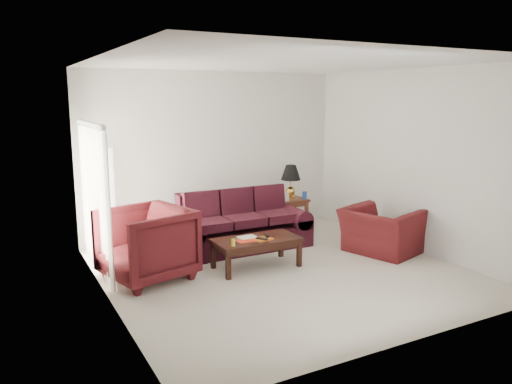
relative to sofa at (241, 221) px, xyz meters
The scene contains 19 objects.
floor 1.38m from the sofa, 88.16° to the right, with size 5.00×5.00×0.00m, color beige.
blinds 2.45m from the sofa, behind, with size 0.10×2.00×2.16m, color silver.
sofa is the anchor object (origin of this frame).
throw_pillow 1.06m from the sofa, 131.24° to the left, with size 0.38×0.11×0.38m, color black.
end_table 1.51m from the sofa, 25.44° to the left, with size 0.57×0.57×0.62m, color #482618, non-canonical shape.
table_lamp 1.65m from the sofa, 26.55° to the left, with size 0.38×0.38×0.63m, color gold, non-canonical shape.
clock 1.26m from the sofa, 22.81° to the left, with size 0.15×0.05×0.15m, color silver.
blue_canister 1.67m from the sofa, 16.63° to the left, with size 0.09×0.09×0.14m, color navy.
picture_frame 1.48m from the sofa, 32.62° to the left, with size 0.14×0.02×0.17m, color silver.
floor_lamp 2.23m from the sofa, 155.67° to the left, with size 0.28×0.28×1.75m, color white, non-canonical shape.
armchair_left 1.95m from the sofa, 159.46° to the right, with size 1.10×1.13×1.03m, color #420F12.
armchair_right 2.32m from the sofa, 33.71° to the right, with size 1.14×0.99×0.74m, color #491013.
coffee_table 1.02m from the sofa, 103.33° to the right, with size 1.29×0.65×0.45m, color black, non-canonical shape.
magazine_red 1.11m from the sofa, 113.64° to the right, with size 0.25×0.19×0.01m, color red.
magazine_white 0.94m from the sofa, 110.90° to the right, with size 0.28×0.21×0.02m, color white.
magazine_orange 1.07m from the sofa, 99.33° to the right, with size 0.28×0.21×0.02m, color #C35B17.
remote_a 1.12m from the sofa, 100.67° to the right, with size 0.05×0.18×0.02m, color black.
remote_b 0.98m from the sofa, 94.05° to the right, with size 0.05×0.17×0.02m, color black.
yellow_glass 1.35m from the sofa, 121.50° to the right, with size 0.06×0.06×0.11m, color yellow.
Camera 1 is at (-3.67, -6.02, 2.53)m, focal length 35.00 mm.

